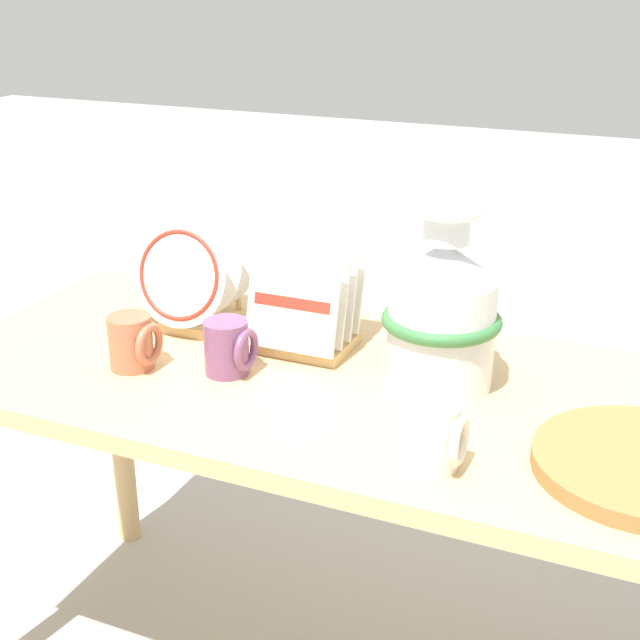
# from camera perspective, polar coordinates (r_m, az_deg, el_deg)

# --- Properties ---
(display_table) EXTENTS (1.48, 0.68, 0.74)m
(display_table) POSITION_cam_1_polar(r_m,az_deg,el_deg) (1.69, 0.00, -6.36)
(display_table) COLOR tan
(display_table) RESTS_ON ground_plane
(ceramic_vase) EXTENTS (0.21, 0.21, 0.33)m
(ceramic_vase) POSITION_cam_1_polar(r_m,az_deg,el_deg) (1.58, 7.82, 0.60)
(ceramic_vase) COLOR silver
(ceramic_vase) RESTS_ON display_table
(dish_rack_round_plates) EXTENTS (0.21, 0.19, 0.23)m
(dish_rack_round_plates) POSITION_cam_1_polar(r_m,az_deg,el_deg) (1.85, -8.04, 2.24)
(dish_rack_round_plates) COLOR tan
(dish_rack_round_plates) RESTS_ON display_table
(dish_rack_square_plates) EXTENTS (0.18, 0.19, 0.21)m
(dish_rack_square_plates) POSITION_cam_1_polar(r_m,az_deg,el_deg) (1.74, -0.83, 0.56)
(dish_rack_square_plates) COLOR tan
(dish_rack_square_plates) RESTS_ON display_table
(mug_terracotta_glaze) EXTENTS (0.09, 0.08, 0.10)m
(mug_terracotta_glaze) POSITION_cam_1_polar(r_m,az_deg,el_deg) (1.70, -11.89, -1.41)
(mug_terracotta_glaze) COLOR #B76647
(mug_terracotta_glaze) RESTS_ON display_table
(mug_cream_glaze) EXTENTS (0.09, 0.08, 0.10)m
(mug_cream_glaze) POSITION_cam_1_polar(r_m,az_deg,el_deg) (1.35, 7.39, -7.41)
(mug_cream_glaze) COLOR silver
(mug_cream_glaze) RESTS_ON display_table
(mug_plum_glaze) EXTENTS (0.09, 0.08, 0.10)m
(mug_plum_glaze) POSITION_cam_1_polar(r_m,az_deg,el_deg) (1.65, -5.86, -1.76)
(mug_plum_glaze) COLOR #7A4770
(mug_plum_glaze) RESTS_ON display_table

